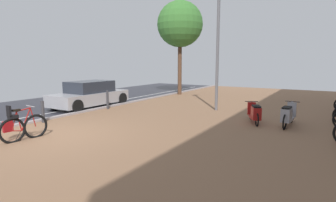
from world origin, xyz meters
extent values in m
cube|color=#8F674A|center=(4.80, 0.00, -0.03)|extent=(14.40, 40.00, 0.05)
cube|color=#A39898|center=(-2.40, 0.00, 0.04)|extent=(0.24, 40.00, 0.08)
torus|color=black|center=(-0.42, -1.16, 0.35)|extent=(0.14, 0.77, 0.77)
torus|color=black|center=(-0.36, -0.46, 0.35)|extent=(0.14, 0.77, 0.77)
cylinder|color=maroon|center=(-0.38, -0.74, 0.62)|extent=(0.06, 0.34, 0.67)
cylinder|color=maroon|center=(-0.40, -0.95, 0.60)|extent=(0.05, 0.15, 0.61)
cylinder|color=maroon|center=(-0.39, -0.80, 0.93)|extent=(0.07, 0.42, 0.09)
cylinder|color=maroon|center=(-0.41, -1.02, 0.32)|extent=(0.05, 0.27, 0.08)
cylinder|color=maroon|center=(-0.41, -1.08, 0.62)|extent=(0.04, 0.18, 0.56)
cylinder|color=maroon|center=(-0.36, -0.52, 0.65)|extent=(0.04, 0.16, 0.61)
cube|color=black|center=(-0.40, -1.00, 0.94)|extent=(0.11, 0.23, 0.06)
cylinder|color=#ADADB2|center=(-0.37, -0.59, 1.00)|extent=(0.48, 0.06, 0.02)
cube|color=black|center=(-0.41, -1.11, 0.76)|extent=(0.22, 0.26, 0.10)
cube|color=black|center=(-0.42, -1.21, 0.94)|extent=(0.20, 0.08, 0.32)
cube|color=maroon|center=(-0.80, -1.08, 0.42)|extent=(0.12, 0.29, 0.34)
cylinder|color=black|center=(-0.49, -0.96, 0.15)|extent=(0.20, 0.08, 0.30)
torus|color=black|center=(6.19, 4.64, 0.26)|extent=(0.09, 0.58, 0.58)
torus|color=black|center=(6.26, 5.97, 0.26)|extent=(0.09, 0.58, 0.58)
cube|color=#A4A7B4|center=(6.23, 5.31, 0.23)|extent=(0.32, 0.76, 0.08)
cube|color=#A4A7B4|center=(6.20, 4.88, 0.47)|extent=(0.33, 0.60, 0.48)
cube|color=black|center=(6.20, 4.88, 0.74)|extent=(0.29, 0.55, 0.06)
cylinder|color=#A4A7B4|center=(6.26, 5.94, 0.54)|extent=(0.08, 0.12, 0.58)
cube|color=#A4A7B4|center=(6.26, 5.87, 0.52)|extent=(0.32, 0.10, 0.57)
cylinder|color=black|center=(6.26, 5.92, 0.83)|extent=(0.52, 0.06, 0.03)
torus|color=black|center=(5.24, 4.63, 0.23)|extent=(0.26, 0.49, 0.52)
torus|color=black|center=(4.74, 5.77, 0.23)|extent=(0.26, 0.49, 0.52)
cube|color=#AD1B1A|center=(4.99, 5.20, 0.21)|extent=(0.54, 0.75, 0.08)
cube|color=#AD1B1A|center=(5.15, 4.84, 0.44)|extent=(0.50, 0.62, 0.46)
cube|color=black|center=(5.15, 4.84, 0.70)|extent=(0.44, 0.56, 0.06)
cylinder|color=#AD1B1A|center=(4.75, 5.75, 0.49)|extent=(0.11, 0.14, 0.52)
cube|color=#AD1B1A|center=(4.78, 5.68, 0.46)|extent=(0.32, 0.20, 0.51)
cylinder|color=black|center=(4.76, 5.73, 0.74)|extent=(0.49, 0.24, 0.03)
cube|color=#A8A6AB|center=(-3.42, 4.62, 0.47)|extent=(1.79, 4.22, 0.59)
cube|color=#282D38|center=(-3.42, 4.66, 1.06)|extent=(1.51, 2.27, 0.59)
cylinder|color=black|center=(-4.27, 6.21, 0.31)|extent=(0.20, 0.62, 0.62)
cylinder|color=black|center=(-2.56, 6.21, 0.31)|extent=(0.20, 0.62, 0.62)
cylinder|color=black|center=(-4.27, 3.03, 0.31)|extent=(0.20, 0.62, 0.62)
cylinder|color=black|center=(-2.56, 3.03, 0.31)|extent=(0.20, 0.62, 0.62)
cylinder|color=slate|center=(2.74, 7.04, 2.75)|extent=(0.14, 0.14, 5.51)
cylinder|color=brown|center=(-1.94, 11.88, 1.94)|extent=(0.28, 0.28, 3.88)
sphere|color=#3D7A32|center=(-1.94, 11.88, 5.02)|extent=(3.24, 3.24, 3.24)
cylinder|color=#38383D|center=(-2.05, 0.94, 0.43)|extent=(0.12, 0.12, 0.86)
cylinder|color=#38383D|center=(-2.05, 4.51, 0.47)|extent=(0.12, 0.12, 0.93)
camera|label=1|loc=(7.43, -5.37, 2.33)|focal=28.76mm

